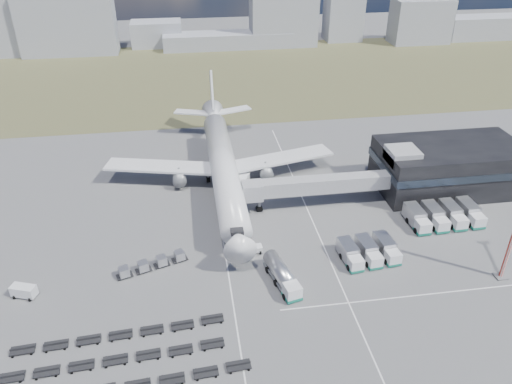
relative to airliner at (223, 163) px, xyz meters
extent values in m
plane|color=#565659|center=(0.00, -32.38, -5.29)|extent=(420.00, 420.00, 0.00)
cube|color=#4D4D2E|center=(0.00, 77.62, -5.29)|extent=(420.00, 90.00, 0.01)
cube|color=silver|center=(-2.00, -27.38, -5.29)|extent=(0.25, 110.00, 0.01)
cube|color=silver|center=(16.00, -27.38, -5.29)|extent=(0.25, 110.00, 0.01)
cube|color=silver|center=(25.00, -40.38, -5.29)|extent=(40.00, 0.25, 0.01)
cube|color=black|center=(48.00, -8.38, -0.29)|extent=(30.00, 16.00, 10.00)
cube|color=#262D38|center=(48.00, -8.38, 0.91)|extent=(30.40, 16.40, 1.60)
cube|color=#939399|center=(36.00, -10.38, 4.21)|extent=(6.00, 6.00, 3.00)
cube|color=#939399|center=(18.10, -11.88, -0.19)|extent=(29.80, 3.00, 3.00)
cube|color=#939399|center=(4.70, -12.38, -0.19)|extent=(4.00, 3.60, 3.40)
cylinder|color=slate|center=(6.20, -11.88, -2.74)|extent=(0.70, 0.70, 5.10)
cylinder|color=black|center=(6.20, -11.88, -4.84)|extent=(1.40, 0.90, 1.40)
cylinder|color=silver|center=(0.00, -2.38, 0.01)|extent=(5.60, 48.00, 5.60)
cone|color=silver|center=(0.00, -28.88, 0.01)|extent=(5.60, 5.00, 5.60)
cone|color=silver|center=(0.00, 25.62, 0.81)|extent=(5.60, 8.00, 5.60)
cube|color=black|center=(0.00, -26.88, 0.81)|extent=(2.20, 2.00, 0.80)
cube|color=silver|center=(-13.00, 2.62, -1.19)|extent=(25.59, 11.38, 0.50)
cube|color=silver|center=(13.00, 2.62, -1.19)|extent=(25.59, 11.38, 0.50)
cylinder|color=slate|center=(-9.50, 0.62, -2.89)|extent=(3.00, 5.00, 3.00)
cylinder|color=slate|center=(9.50, 0.62, -2.89)|extent=(3.00, 5.00, 3.00)
cube|color=silver|center=(-5.50, 27.62, 1.21)|extent=(9.49, 5.63, 0.35)
cube|color=silver|center=(5.50, 27.62, 1.21)|extent=(9.49, 5.63, 0.35)
cube|color=silver|center=(0.00, 28.62, 6.51)|extent=(0.50, 9.06, 11.45)
cylinder|color=slate|center=(0.00, -23.38, -4.04)|extent=(0.50, 0.50, 2.50)
cylinder|color=slate|center=(-3.20, 1.62, -4.04)|extent=(0.60, 0.60, 2.50)
cylinder|color=slate|center=(3.20, 1.62, -4.04)|extent=(0.60, 0.60, 2.50)
cylinder|color=black|center=(0.00, -23.38, -4.79)|extent=(0.50, 1.20, 1.20)
cube|color=#9699A4|center=(-76.49, 117.94, 6.60)|extent=(34.18, 12.00, 23.78)
cube|color=#9699A4|center=(-50.65, 115.69, 6.40)|extent=(36.88, 12.00, 23.39)
cube|color=#9699A4|center=(-16.70, 123.38, -0.20)|extent=(20.91, 12.00, 10.18)
cube|color=#9699A4|center=(12.92, 116.08, -2.22)|extent=(54.19, 12.00, 6.14)
cube|color=#9699A4|center=(36.38, 116.26, 7.50)|extent=(27.48, 12.00, 25.58)
cube|color=#9699A4|center=(64.09, 121.76, 6.11)|extent=(15.39, 12.00, 22.81)
cube|color=#9699A4|center=(95.52, 112.15, 3.74)|extent=(24.76, 12.00, 18.06)
cube|color=#9699A4|center=(128.57, 115.00, -0.48)|extent=(37.37, 12.00, 9.61)
cube|color=silver|center=(7.37, -38.10, -3.77)|extent=(3.02, 3.02, 2.41)
cube|color=#126955|center=(7.37, -38.10, -4.71)|extent=(3.14, 3.14, 0.52)
cylinder|color=silver|center=(6.22, -33.09, -3.30)|extent=(4.31, 8.25, 2.62)
cube|color=slate|center=(6.22, -33.09, -4.51)|extent=(4.21, 8.23, 0.37)
cylinder|color=black|center=(6.57, -34.63, -4.77)|extent=(2.92, 1.73, 1.15)
cube|color=silver|center=(3.16, -25.37, -4.62)|extent=(2.96, 1.78, 1.33)
cube|color=silver|center=(-34.63, -31.32, -4.24)|extent=(4.26, 2.98, 2.11)
cube|color=silver|center=(3.10, -4.43, -3.47)|extent=(5.17, 7.35, 3.18)
cube|color=#126955|center=(3.10, -4.43, -4.78)|extent=(5.32, 7.50, 0.51)
cube|color=silver|center=(19.50, -32.78, -3.96)|extent=(2.56, 2.46, 2.25)
cube|color=#126955|center=(19.50, -32.78, -4.83)|extent=(2.67, 2.58, 0.46)
cube|color=silver|center=(19.16, -29.23, -3.56)|extent=(2.89, 4.91, 2.66)
cube|color=silver|center=(22.96, -32.45, -3.96)|extent=(2.56, 2.46, 2.25)
cube|color=#126955|center=(22.96, -32.45, -4.83)|extent=(2.67, 2.58, 0.46)
cube|color=silver|center=(22.62, -28.89, -3.56)|extent=(2.89, 4.91, 2.66)
cube|color=silver|center=(26.42, -32.11, -3.96)|extent=(2.56, 2.46, 2.25)
cube|color=#126955|center=(26.42, -32.11, -4.83)|extent=(2.67, 2.58, 0.46)
cube|color=silver|center=(26.07, -28.55, -3.56)|extent=(2.89, 4.91, 2.66)
cube|color=silver|center=(35.48, -24.22, -3.87)|extent=(2.59, 2.48, 2.41)
cube|color=#126955|center=(35.48, -24.22, -4.80)|extent=(2.70, 2.60, 0.49)
cube|color=silver|center=(35.37, -20.39, -3.43)|extent=(2.78, 5.11, 2.85)
cube|color=silver|center=(39.20, -24.11, -3.87)|extent=(2.59, 2.48, 2.41)
cube|color=#126955|center=(39.20, -24.11, -4.80)|extent=(2.70, 2.60, 0.49)
cube|color=silver|center=(39.09, -20.28, -3.43)|extent=(2.78, 5.11, 2.85)
cube|color=silver|center=(42.92, -24.00, -3.87)|extent=(2.59, 2.48, 2.41)
cube|color=#126955|center=(42.92, -24.00, -4.80)|extent=(2.70, 2.60, 0.49)
cube|color=silver|center=(42.81, -20.17, -3.43)|extent=(2.78, 5.11, 2.85)
cube|color=silver|center=(46.64, -23.88, -3.87)|extent=(2.59, 2.48, 2.41)
cube|color=#126955|center=(46.64, -23.88, -4.80)|extent=(2.70, 2.60, 0.49)
cube|color=silver|center=(46.53, -20.05, -3.43)|extent=(2.78, 5.11, 2.85)
cube|color=black|center=(-19.28, -28.84, -4.99)|extent=(3.02, 2.38, 0.18)
cube|color=silver|center=(-19.28, -28.84, -4.13)|extent=(2.06, 2.06, 1.52)
cube|color=black|center=(-16.20, -27.80, -4.99)|extent=(3.02, 2.38, 0.18)
cube|color=silver|center=(-16.20, -27.80, -4.13)|extent=(2.06, 2.06, 1.52)
cube|color=black|center=(-13.13, -26.77, -4.99)|extent=(3.02, 2.38, 0.18)
cube|color=silver|center=(-13.13, -26.77, -4.13)|extent=(2.06, 2.06, 1.52)
cube|color=black|center=(-10.05, -25.73, -4.99)|extent=(3.02, 2.38, 0.18)
cube|color=silver|center=(-10.05, -25.73, -4.13)|extent=(2.06, 2.06, 1.52)
cube|color=black|center=(-19.17, -46.79, -4.89)|extent=(31.28, 3.83, 0.80)
cube|color=black|center=(-19.50, -42.11, -4.89)|extent=(31.28, 3.83, 0.80)
cube|color=#565659|center=(43.08, -38.16, -5.15)|extent=(1.93, 1.93, 0.29)
camera|label=1|loc=(-7.08, -96.03, 49.65)|focal=35.00mm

